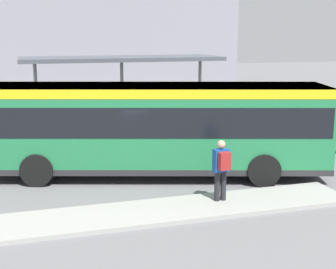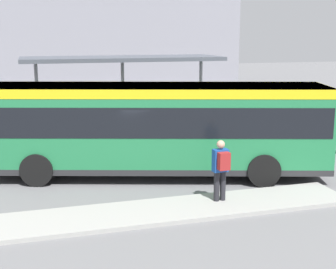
# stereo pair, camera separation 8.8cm
# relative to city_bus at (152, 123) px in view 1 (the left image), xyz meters

# --- Properties ---
(ground_plane) EXTENTS (120.00, 120.00, 0.00)m
(ground_plane) POSITION_rel_city_bus_xyz_m (-0.01, 0.00, -1.84)
(ground_plane) COLOR slate
(curb_island) EXTENTS (10.99, 1.80, 0.12)m
(curb_island) POSITION_rel_city_bus_xyz_m (-0.63, -3.56, -1.78)
(curb_island) COLOR #9E9E99
(curb_island) RESTS_ON ground_plane
(city_bus) EXTENTS (12.06, 5.88, 3.15)m
(city_bus) POSITION_rel_city_bus_xyz_m (0.00, 0.00, 0.00)
(city_bus) COLOR #237A47
(city_bus) RESTS_ON ground_plane
(pedestrian_waiting) EXTENTS (0.45, 0.47, 1.78)m
(pedestrian_waiting) POSITION_rel_city_bus_xyz_m (1.15, -3.39, -0.70)
(pedestrian_waiting) COLOR #232328
(pedestrian_waiting) RESTS_ON curb_island
(bicycle_black) EXTENTS (0.48, 1.58, 0.69)m
(bicycle_black) POSITION_rel_city_bus_xyz_m (8.00, 1.26, -1.49)
(bicycle_black) COLOR black
(bicycle_black) RESTS_ON ground_plane
(bicycle_yellow) EXTENTS (0.48, 1.70, 0.74)m
(bicycle_yellow) POSITION_rel_city_bus_xyz_m (8.02, 1.92, -1.47)
(bicycle_yellow) COLOR black
(bicycle_yellow) RESTS_ON ground_plane
(station_shelter) EXTENTS (9.32, 3.26, 3.80)m
(station_shelter) POSITION_rel_city_bus_xyz_m (0.31, 6.79, 1.78)
(station_shelter) COLOR #4C515B
(station_shelter) RESTS_ON ground_plane
(potted_planter_near_shelter) EXTENTS (0.89, 0.89, 1.28)m
(potted_planter_near_shelter) POSITION_rel_city_bus_xyz_m (2.69, 4.28, -1.18)
(potted_planter_near_shelter) COLOR slate
(potted_planter_near_shelter) RESTS_ON ground_plane
(station_building) EXTENTS (23.36, 10.04, 12.91)m
(station_building) POSITION_rel_city_bus_xyz_m (1.49, 26.62, 4.62)
(station_building) COLOR gray
(station_building) RESTS_ON ground_plane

